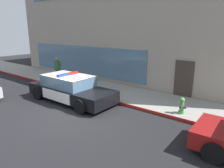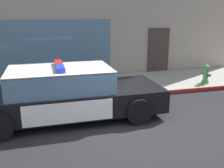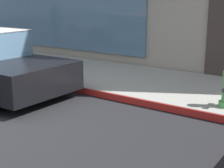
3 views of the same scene
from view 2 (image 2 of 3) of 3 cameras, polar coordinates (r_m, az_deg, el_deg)
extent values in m
plane|color=black|center=(6.54, 3.79, -9.25)|extent=(48.00, 48.00, 0.00)
cube|color=gray|center=(9.73, -2.88, -0.35)|extent=(48.00, 2.91, 0.15)
cube|color=maroon|center=(8.36, -0.74, -3.03)|extent=(28.80, 0.04, 0.14)
cube|color=#382D28|center=(11.87, 10.30, 7.14)|extent=(1.00, 0.08, 2.10)
cube|color=black|center=(6.95, -9.65, -3.49)|extent=(5.05, 1.90, 0.60)
cube|color=silver|center=(7.22, 3.07, -1.17)|extent=(1.73, 1.83, 0.05)
cube|color=silver|center=(7.83, -11.13, -1.37)|extent=(2.11, 0.05, 0.51)
cube|color=silver|center=(6.06, -9.63, -6.37)|extent=(2.11, 0.05, 0.51)
cube|color=yellow|center=(7.85, -11.14, -1.33)|extent=(0.22, 0.01, 0.26)
cube|color=slate|center=(6.77, -11.56, 0.95)|extent=(2.63, 1.69, 0.60)
cube|color=silver|center=(6.71, -11.69, 3.34)|extent=(2.63, 1.69, 0.04)
cube|color=red|center=(7.02, -11.93, 4.53)|extent=(0.21, 0.63, 0.11)
cube|color=blue|center=(6.36, -11.51, 3.44)|extent=(0.21, 0.63, 0.11)
cylinder|color=black|center=(8.17, 1.31, -1.52)|extent=(0.68, 0.23, 0.68)
cylinder|color=black|center=(6.53, 6.05, -6.13)|extent=(0.68, 0.23, 0.68)
cylinder|color=black|center=(7.92, -22.37, -3.31)|extent=(0.68, 0.23, 0.68)
cylinder|color=#4C994C|center=(10.38, 20.08, 0.44)|extent=(0.28, 0.28, 0.10)
cylinder|color=#4C994C|center=(10.32, 20.22, 1.91)|extent=(0.19, 0.19, 0.45)
sphere|color=#4C994C|center=(10.26, 20.37, 3.49)|extent=(0.22, 0.22, 0.22)
cylinder|color=#333338|center=(10.24, 20.41, 3.91)|extent=(0.06, 0.06, 0.05)
cylinder|color=#333338|center=(10.20, 20.69, 1.84)|extent=(0.09, 0.10, 0.09)
cylinder|color=#333338|center=(10.43, 19.78, 2.22)|extent=(0.09, 0.10, 0.09)
cylinder|color=#333338|center=(10.41, 20.89, 1.86)|extent=(0.10, 0.12, 0.12)
camera|label=1|loc=(8.74, 78.62, 9.44)|focal=32.88mm
camera|label=3|loc=(7.98, 59.02, 3.21)|focal=54.78mm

